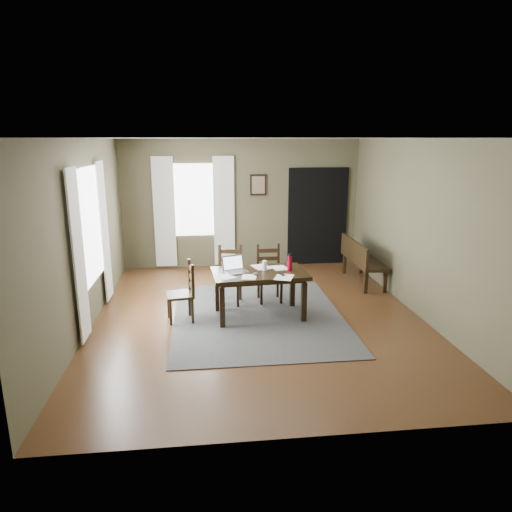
{
  "coord_description": "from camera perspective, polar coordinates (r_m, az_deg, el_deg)",
  "views": [
    {
      "loc": [
        -0.78,
        -6.61,
        2.69
      ],
      "look_at": [
        0.0,
        0.3,
        0.9
      ],
      "focal_mm": 32.0,
      "sensor_mm": 36.0,
      "label": 1
    }
  ],
  "objects": [
    {
      "name": "curtain_back_left",
      "position": [
        9.7,
        -11.39,
        5.33
      ],
      "size": [
        0.44,
        0.03,
        2.3
      ],
      "color": "silver",
      "rests_on": "ground"
    },
    {
      "name": "room_shell",
      "position": [
        6.71,
        0.29,
        6.84
      ],
      "size": [
        5.02,
        6.02,
        2.71
      ],
      "color": "#4D4932",
      "rests_on": "ground"
    },
    {
      "name": "drinking_glass",
      "position": [
        7.01,
        1.09,
        -1.2
      ],
      "size": [
        0.07,
        0.07,
        0.15
      ],
      "primitive_type": "cylinder",
      "rotation": [
        0.0,
        0.0,
        -0.02
      ],
      "color": "silver",
      "rests_on": "dining_table"
    },
    {
      "name": "paper_b",
      "position": [
        6.69,
        3.53,
        -2.66
      ],
      "size": [
        0.35,
        0.4,
        0.0
      ],
      "primitive_type": "cube",
      "rotation": [
        0.0,
        0.0,
        -0.37
      ],
      "color": "white",
      "rests_on": "dining_table"
    },
    {
      "name": "curtain_left_near",
      "position": [
        6.39,
        -21.3,
        -0.06
      ],
      "size": [
        0.03,
        0.48,
        2.3
      ],
      "color": "silver",
      "rests_on": "ground"
    },
    {
      "name": "chair_back_left",
      "position": [
        7.64,
        -3.35,
        -2.44
      ],
      "size": [
        0.5,
        0.5,
        0.97
      ],
      "rotation": [
        0.0,
        0.0,
        -0.2
      ],
      "color": "black",
      "rests_on": "rug"
    },
    {
      "name": "paper_e",
      "position": [
        6.7,
        -0.87,
        -2.63
      ],
      "size": [
        0.26,
        0.31,
        0.0
      ],
      "primitive_type": "cube",
      "rotation": [
        0.0,
        0.0,
        -0.18
      ],
      "color": "white",
      "rests_on": "dining_table"
    },
    {
      "name": "rug",
      "position": [
        7.18,
        0.27,
        -7.53
      ],
      "size": [
        2.6,
        3.2,
        0.01
      ],
      "color": "#393939",
      "rests_on": "ground"
    },
    {
      "name": "water_bottle",
      "position": [
        7.01,
        4.24,
        -0.86
      ],
      "size": [
        0.08,
        0.08,
        0.27
      ],
      "rotation": [
        0.0,
        0.0,
        0.08
      ],
      "color": "maroon",
      "rests_on": "dining_table"
    },
    {
      "name": "window_left",
      "position": [
        7.12,
        -20.1,
        3.53
      ],
      "size": [
        0.01,
        1.3,
        1.7
      ],
      "color": "white",
      "rests_on": "ground"
    },
    {
      "name": "paper_c",
      "position": [
        7.21,
        0.67,
        -1.37
      ],
      "size": [
        0.33,
        0.38,
        0.0
      ],
      "primitive_type": "cube",
      "rotation": [
        0.0,
        0.0,
        0.3
      ],
      "color": "white",
      "rests_on": "dining_table"
    },
    {
      "name": "doorway_back",
      "position": [
        10.02,
        7.7,
        4.89
      ],
      "size": [
        1.3,
        0.03,
        2.1
      ],
      "color": "black",
      "rests_on": "ground"
    },
    {
      "name": "bench",
      "position": [
        8.91,
        12.94,
        -0.19
      ],
      "size": [
        0.47,
        1.47,
        0.83
      ],
      "rotation": [
        0.0,
        0.0,
        1.57
      ],
      "color": "black",
      "rests_on": "ground"
    },
    {
      "name": "paper_a",
      "position": [
        6.73,
        -3.75,
        -2.58
      ],
      "size": [
        0.32,
        0.34,
        0.0
      ],
      "primitive_type": "cube",
      "rotation": [
        0.0,
        0.0,
        0.54
      ],
      "color": "white",
      "rests_on": "dining_table"
    },
    {
      "name": "curtain_left_far",
      "position": [
        7.95,
        -18.4,
        2.89
      ],
      "size": [
        0.03,
        0.48,
        2.3
      ],
      "color": "silver",
      "rests_on": "ground"
    },
    {
      "name": "paper_d",
      "position": [
        7.17,
        2.96,
        -1.48
      ],
      "size": [
        0.27,
        0.33,
        0.0
      ],
      "primitive_type": "cube",
      "rotation": [
        0.0,
        0.0,
        0.19
      ],
      "color": "white",
      "rests_on": "dining_table"
    },
    {
      "name": "dining_table",
      "position": [
        6.98,
        0.43,
        -2.68
      ],
      "size": [
        1.48,
        0.95,
        0.71
      ],
      "rotation": [
        0.0,
        0.0,
        0.07
      ],
      "color": "black",
      "rests_on": "rug"
    },
    {
      "name": "computer_mouse",
      "position": [
        6.79,
        -0.06,
        -2.28
      ],
      "size": [
        0.05,
        0.09,
        0.03
      ],
      "primitive_type": "cube",
      "rotation": [
        0.0,
        0.0,
        0.03
      ],
      "color": "#3F3F42",
      "rests_on": "dining_table"
    },
    {
      "name": "chair_back_right",
      "position": [
        7.74,
        1.67,
        -2.26
      ],
      "size": [
        0.43,
        0.43,
        0.95
      ],
      "rotation": [
        0.0,
        0.0,
        0.03
      ],
      "color": "black",
      "rests_on": "rug"
    },
    {
      "name": "chair_end",
      "position": [
        6.95,
        -9.11,
        -4.56
      ],
      "size": [
        0.46,
        0.46,
        0.91
      ],
      "rotation": [
        0.0,
        0.0,
        -1.4
      ],
      "color": "black",
      "rests_on": "rug"
    },
    {
      "name": "framed_picture",
      "position": [
        9.69,
        0.28,
        8.88
      ],
      "size": [
        0.34,
        0.03,
        0.44
      ],
      "color": "black",
      "rests_on": "ground"
    },
    {
      "name": "ground",
      "position": [
        7.18,
        0.27,
        -7.61
      ],
      "size": [
        5.0,
        6.0,
        0.01
      ],
      "color": "#492C16"
    },
    {
      "name": "curtain_back_right",
      "position": [
        9.67,
        -4.02,
        5.55
      ],
      "size": [
        0.44,
        0.03,
        2.3
      ],
      "color": "silver",
      "rests_on": "ground"
    },
    {
      "name": "laptop",
      "position": [
        6.96,
        -2.7,
        -1.47
      ],
      "size": [
        0.42,
        0.38,
        0.24
      ],
      "rotation": [
        0.0,
        0.0,
        0.35
      ],
      "color": "#B7B7BC",
      "rests_on": "dining_table"
    },
    {
      "name": "window_back",
      "position": [
        9.66,
        -7.76,
        6.94
      ],
      "size": [
        1.0,
        0.01,
        1.5
      ],
      "color": "white",
      "rests_on": "ground"
    },
    {
      "name": "tv_remote",
      "position": [
        6.82,
        3.15,
        -2.27
      ],
      "size": [
        0.1,
        0.18,
        0.02
      ],
      "primitive_type": "cube",
      "rotation": [
        0.0,
        0.0,
        0.35
      ],
      "color": "black",
      "rests_on": "dining_table"
    }
  ]
}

